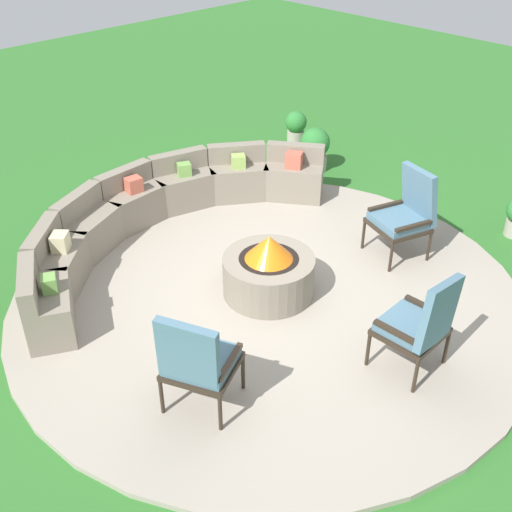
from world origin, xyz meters
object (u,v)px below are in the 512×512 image
Objects in this scene: lounge_chair_back_left at (406,212)px; potted_plant_3 at (315,148)px; potted_plant_1 at (296,128)px; curved_stone_bench at (158,214)px; lounge_chair_front_right at (421,323)px; lounge_chair_front_left at (197,360)px; fire_pit at (269,271)px.

potted_plant_3 is (1.12, 2.40, -0.26)m from lounge_chair_back_left.
potted_plant_1 is (1.53, 3.18, -0.26)m from lounge_chair_back_left.
curved_stone_bench is 3.05m from lounge_chair_back_left.
lounge_chair_back_left reaches higher than lounge_chair_front_right.
potted_plant_3 is (4.54, 2.64, -0.25)m from lounge_chair_front_left.
lounge_chair_front_left reaches higher than potted_plant_3.
lounge_chair_back_left is (3.42, 0.23, 0.01)m from lounge_chair_front_left.
lounge_chair_front_left reaches higher than curved_stone_bench.
curved_stone_bench is at bearing 56.77° from lounge_chair_back_left.
fire_pit is 1.85m from curved_stone_bench.
potted_plant_1 is (3.29, 2.63, 0.01)m from fire_pit.
fire_pit is 1.60× the size of potted_plant_1.
fire_pit is at bearing 92.26° from lounge_chair_front_right.
potted_plant_3 is (3.00, 0.01, -0.01)m from curved_stone_bench.
lounge_chair_front_left is 0.97× the size of lounge_chair_back_left.
fire_pit reaches higher than potted_plant_3.
curved_stone_bench is 4.34× the size of lounge_chair_front_right.
lounge_chair_front_right reaches higher than potted_plant_1.
potted_plant_3 reaches higher than potted_plant_1.
curved_stone_bench is 3.50m from potted_plant_1.
potted_plant_1 is 0.94× the size of potted_plant_3.
lounge_chair_front_right is at bearing 34.29° from lounge_chair_front_left.
potted_plant_3 is (2.88, 1.85, 0.01)m from fire_pit.
lounge_chair_front_left is (-1.54, -2.63, 0.25)m from curved_stone_bench.
curved_stone_bench is 4.42× the size of lounge_chair_front_left.
lounge_chair_back_left reaches higher than fire_pit.
lounge_chair_front_right reaches higher than potted_plant_3.
fire_pit is at bearing -86.20° from curved_stone_bench.
curved_stone_bench reaches higher than fire_pit.
fire_pit is 0.95× the size of lounge_chair_front_left.
lounge_chair_front_left is 5.26m from potted_plant_3.
lounge_chair_front_left reaches higher than potted_plant_1.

